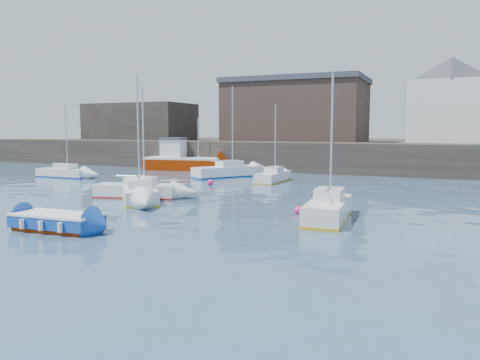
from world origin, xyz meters
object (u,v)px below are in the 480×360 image
at_px(blue_dinghy, 57,221).
at_px(sailboat_a, 137,190).
at_px(fishing_boat, 182,160).
at_px(sailboat_b, 139,193).
at_px(sailboat_h, 227,171).
at_px(buoy_near, 30,223).
at_px(sailboat_f, 273,176).
at_px(buoy_far, 210,185).
at_px(buoy_mid, 298,214).
at_px(sailboat_c, 329,209).
at_px(sailboat_e, 64,172).

bearing_deg(blue_dinghy, sailboat_a, 105.71).
distance_m(fishing_boat, sailboat_b, 21.84).
bearing_deg(blue_dinghy, sailboat_h, 96.93).
relative_size(blue_dinghy, buoy_near, 11.64).
xyz_separation_m(sailboat_b, sailboat_f, (4.12, 13.09, -0.04)).
height_order(fishing_boat, sailboat_b, sailboat_b).
height_order(sailboat_f, buoy_far, sailboat_f).
distance_m(blue_dinghy, fishing_boat, 30.41).
height_order(blue_dinghy, buoy_mid, blue_dinghy).
distance_m(sailboat_h, buoy_mid, 19.25).
height_order(sailboat_c, sailboat_f, sailboat_c).
relative_size(sailboat_e, buoy_near, 19.16).
relative_size(sailboat_f, buoy_mid, 15.67).
bearing_deg(buoy_mid, sailboat_f, 114.40).
relative_size(sailboat_h, buoy_mid, 20.15).
distance_m(sailboat_f, buoy_near, 21.37).
height_order(sailboat_a, buoy_far, sailboat_a).
xyz_separation_m(sailboat_c, buoy_near, (-12.69, -6.36, -0.54)).
xyz_separation_m(fishing_boat, buoy_mid, (18.96, -20.48, -1.07)).
bearing_deg(sailboat_f, sailboat_c, -61.25).
xyz_separation_m(blue_dinghy, buoy_far, (-1.40, 17.33, -0.42)).
distance_m(blue_dinghy, buoy_far, 17.40).
bearing_deg(sailboat_h, sailboat_a, -89.26).
relative_size(sailboat_b, sailboat_h, 0.91).
xyz_separation_m(sailboat_c, buoy_mid, (-1.79, 0.92, -0.54)).
bearing_deg(sailboat_b, buoy_near, -94.72).
xyz_separation_m(blue_dinghy, sailboat_a, (-2.69, 9.56, 0.06)).
bearing_deg(fishing_boat, sailboat_b, -66.51).
xyz_separation_m(sailboat_a, buoy_mid, (11.14, -1.51, -0.49)).
relative_size(fishing_boat, sailboat_e, 1.32).
height_order(sailboat_a, sailboat_f, sailboat_a).
bearing_deg(sailboat_b, sailboat_a, 129.87).
height_order(sailboat_f, buoy_near, sailboat_f).
distance_m(sailboat_a, sailboat_b, 1.37).
relative_size(blue_dinghy, fishing_boat, 0.46).
xyz_separation_m(sailboat_c, buoy_far, (-11.65, 10.21, -0.54)).
bearing_deg(buoy_far, sailboat_a, -99.38).
bearing_deg(sailboat_a, blue_dinghy, -74.29).
relative_size(sailboat_a, sailboat_b, 0.92).
height_order(sailboat_e, sailboat_f, sailboat_e).
relative_size(sailboat_f, sailboat_h, 0.78).
distance_m(fishing_boat, buoy_far, 14.47).
bearing_deg(sailboat_a, buoy_far, 80.62).
bearing_deg(sailboat_e, fishing_boat, 61.50).
bearing_deg(sailboat_a, sailboat_h, 90.74).
bearing_deg(buoy_mid, sailboat_c, -27.22).
relative_size(fishing_boat, sailboat_h, 1.07).
bearing_deg(buoy_far, sailboat_b, -92.63).
distance_m(sailboat_e, sailboat_f, 19.25).
bearing_deg(sailboat_h, sailboat_f, -21.22).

